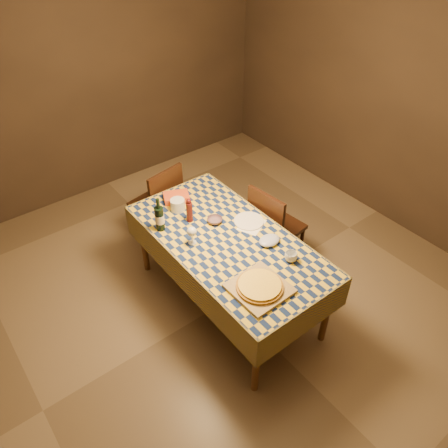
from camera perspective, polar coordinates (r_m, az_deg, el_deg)
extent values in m
plane|color=brown|center=(4.17, 0.43, -9.97)|extent=(5.00, 5.00, 0.00)
cube|color=#34271D|center=(5.25, -17.41, 17.47)|extent=(4.50, 0.10, 2.70)
cube|color=#34271D|center=(4.83, 22.77, 14.33)|extent=(0.10, 5.00, 2.70)
cylinder|color=brown|center=(3.34, 4.28, -17.33)|extent=(0.06, 0.06, 0.75)
cylinder|color=brown|center=(3.70, 13.34, -10.90)|extent=(0.06, 0.06, 0.75)
cylinder|color=brown|center=(4.27, -10.50, -2.18)|extent=(0.06, 0.06, 0.75)
cylinder|color=brown|center=(4.56, -2.22, 1.66)|extent=(0.06, 0.06, 0.75)
cube|color=brown|center=(3.64, 0.48, -2.34)|extent=(0.90, 1.80, 0.03)
cube|color=olive|center=(3.62, 0.48, -2.11)|extent=(0.92, 1.82, 0.02)
cube|color=olive|center=(3.28, 10.61, -12.32)|extent=(0.94, 0.01, 0.30)
cube|color=olive|center=(4.31, -7.06, 2.89)|extent=(0.94, 0.01, 0.30)
cube|color=olive|center=(3.53, -5.52, -6.86)|extent=(0.01, 1.84, 0.30)
cube|color=olive|center=(3.95, 5.79, -0.89)|extent=(0.01, 1.84, 0.30)
cube|color=#9A7E48|center=(3.22, 4.65, -8.38)|extent=(0.40, 0.40, 0.02)
cylinder|color=#9B6519|center=(3.21, 4.67, -8.11)|extent=(0.38, 0.38, 0.02)
cylinder|color=gold|center=(3.19, 4.69, -7.90)|extent=(0.35, 0.35, 0.02)
cylinder|color=#451011|center=(3.76, -4.53, 1.56)|extent=(0.06, 0.06, 0.19)
sphere|color=#451011|center=(3.69, -4.63, 2.99)|extent=(0.04, 0.04, 0.04)
imported|color=#664A55|center=(3.78, -1.21, 0.48)|extent=(0.16, 0.16, 0.04)
cylinder|color=white|center=(3.59, -4.15, -2.42)|extent=(0.08, 0.08, 0.01)
cylinder|color=white|center=(3.57, -4.18, -1.94)|extent=(0.01, 0.01, 0.08)
sphere|color=white|center=(3.51, -4.23, -0.98)|extent=(0.08, 0.08, 0.08)
ellipsoid|color=#41070C|center=(3.52, -4.23, -1.09)|extent=(0.05, 0.05, 0.03)
cylinder|color=black|center=(3.69, -8.40, 0.69)|extent=(0.10, 0.10, 0.22)
cylinder|color=black|center=(3.59, -8.63, 2.64)|extent=(0.04, 0.04, 0.09)
cylinder|color=beige|center=(3.69, -8.40, 0.69)|extent=(0.10, 0.10, 0.08)
cylinder|color=silver|center=(3.92, -6.07, 2.50)|extent=(0.16, 0.16, 0.11)
cube|color=#CF471B|center=(4.06, -6.24, 3.51)|extent=(0.27, 0.24, 0.06)
cylinder|color=white|center=(3.79, 3.26, 0.37)|extent=(0.27, 0.27, 0.01)
imported|color=silver|center=(3.45, 8.72, -4.24)|extent=(0.12, 0.12, 0.08)
cube|color=white|center=(3.76, 3.64, -0.12)|extent=(0.29, 0.26, 0.00)
ellipsoid|color=#A6B1D5|center=(3.59, 5.95, -2.13)|extent=(0.21, 0.17, 0.05)
cube|color=black|center=(4.59, -8.95, 2.63)|extent=(0.49, 0.49, 0.04)
cube|color=black|center=(4.32, -7.52, 4.25)|extent=(0.42, 0.11, 0.46)
cylinder|color=black|center=(4.93, -8.49, 2.21)|extent=(0.04, 0.04, 0.43)
cylinder|color=black|center=(4.77, -11.71, 0.24)|extent=(0.04, 0.04, 0.43)
cylinder|color=black|center=(4.71, -5.59, 0.47)|extent=(0.04, 0.04, 0.43)
cylinder|color=black|center=(4.54, -8.86, -1.67)|extent=(0.04, 0.04, 0.43)
cube|color=black|center=(4.27, 7.00, -0.34)|extent=(0.46, 0.46, 0.04)
cube|color=black|center=(4.00, 5.42, 1.14)|extent=(0.08, 0.42, 0.46)
cylinder|color=black|center=(4.46, 10.02, -2.69)|extent=(0.04, 0.04, 0.43)
cylinder|color=black|center=(4.62, 6.52, -0.57)|extent=(0.04, 0.04, 0.43)
cylinder|color=black|center=(4.24, 7.03, -4.98)|extent=(0.04, 0.04, 0.43)
cylinder|color=black|center=(4.41, 3.47, -2.67)|extent=(0.04, 0.04, 0.43)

